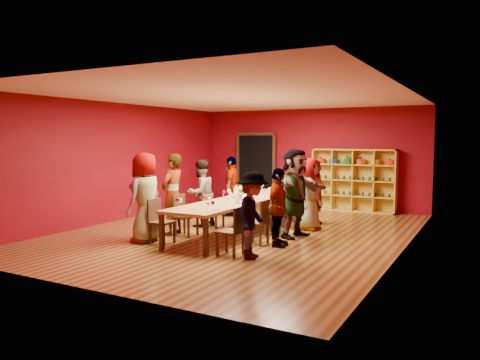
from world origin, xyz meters
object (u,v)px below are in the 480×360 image
person_left_0 (145,197)px  person_right_1 (278,207)px  shelving_unit (354,177)px  person_left_4 (232,186)px  person_right_0 (253,215)px  chair_person_left_2 (211,206)px  chair_person_right_3 (296,207)px  wine_bottle (277,187)px  person_left_1 (173,194)px  chair_person_left_4 (244,199)px  chair_person_left_1 (183,213)px  person_right_4 (317,192)px  person_right_3 (310,194)px  chair_person_right_2 (280,213)px  chair_person_right_0 (234,228)px  chair_person_left_0 (159,219)px  person_right_2 (295,193)px  chair_person_right_4 (307,203)px  person_left_2 (201,193)px  tasting_table (240,201)px  chair_person_right_1 (260,220)px

person_left_0 → person_right_1: size_ratio=1.19×
shelving_unit → person_left_4: bearing=-137.9°
person_left_0 → person_right_0: bearing=85.3°
chair_person_left_2 → person_right_0: (2.19, -2.10, 0.27)m
chair_person_left_2 → chair_person_right_3: bearing=25.1°
shelving_unit → wine_bottle: (-1.27, -2.57, -0.11)m
person_left_0 → person_left_1: bearing=174.6°
person_right_0 → person_right_1: same height
person_left_0 → chair_person_left_4: bearing=173.7°
person_left_0 → chair_person_left_1: bearing=157.1°
person_right_4 → person_right_3: bearing=-176.1°
shelving_unit → person_left_1: shelving_unit is taller
chair_person_left_1 → chair_person_right_2: same height
chair_person_right_3 → person_right_4: (0.25, 0.74, 0.29)m
chair_person_left_2 → chair_person_right_0: same height
chair_person_left_0 → person_right_2: (2.17, 1.85, 0.45)m
chair_person_left_0 → chair_person_left_4: bearing=90.0°
chair_person_right_4 → chair_person_right_3: bearing=-90.0°
shelving_unit → chair_person_right_0: 6.24m
person_left_1 → person_left_4: bearing=-178.4°
person_left_4 → chair_person_right_3: person_left_4 is taller
shelving_unit → person_right_4: size_ratio=1.53×
person_left_2 → person_right_0: bearing=64.3°
wine_bottle → chair_person_right_2: bearing=-64.2°
chair_person_left_0 → tasting_table: bearing=62.1°
tasting_table → shelving_unit: bearing=72.1°
person_right_0 → wine_bottle: (-1.15, 3.63, 0.11)m
shelving_unit → chair_person_left_1: size_ratio=2.70×
chair_person_right_1 → person_right_2: (0.35, 0.96, 0.45)m
chair_person_left_1 → person_left_2: size_ratio=0.56×
person_left_0 → person_left_4: bearing=179.6°
shelving_unit → person_left_0: size_ratio=1.32×
person_left_0 → person_right_3: size_ratio=1.10×
person_left_4 → chair_person_right_0: (2.19, -3.78, -0.31)m
chair_person_left_0 → chair_person_right_4: (1.82, 3.53, 0.00)m
person_left_2 → chair_person_right_4: person_left_2 is taller
chair_person_left_1 → person_left_2: (-0.28, 1.10, 0.30)m
person_left_1 → chair_person_left_2: bearing=165.7°
person_left_4 → chair_person_right_3: bearing=52.5°
chair_person_right_2 → chair_person_right_0: bearing=-90.0°
person_left_2 → person_right_1: size_ratio=1.05×
person_left_4 → person_right_0: person_left_4 is taller
person_left_2 → chair_person_right_0: person_left_2 is taller
person_left_4 → wine_bottle: (1.41, -0.15, 0.06)m
chair_person_right_3 → wine_bottle: 1.10m
chair_person_left_4 → person_right_1: person_right_1 is taller
wine_bottle → person_right_3: bearing=-31.0°
chair_person_right_2 → person_right_0: bearing=-79.7°
tasting_table → chair_person_right_1: chair_person_right_1 is taller
person_left_4 → chair_person_right_4: size_ratio=1.81×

